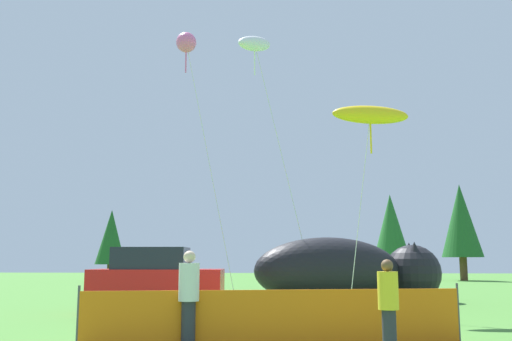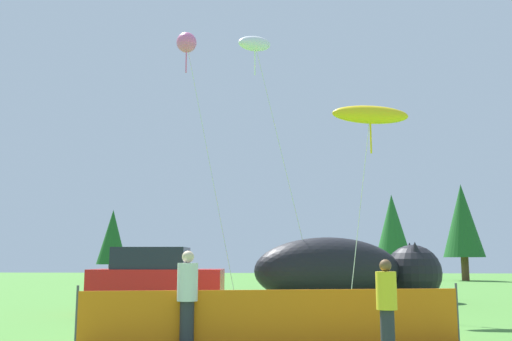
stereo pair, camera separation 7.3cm
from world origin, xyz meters
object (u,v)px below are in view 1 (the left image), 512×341
(spectator_in_black_shirt, at_px, (388,303))
(spectator_in_grey_shirt, at_px, (189,294))
(kite_white_ghost, at_px, (255,45))
(parked_car, at_px, (156,281))
(inflatable_cat, at_px, (347,273))
(kite_pink_octopus, at_px, (187,44))
(folding_chair, at_px, (349,312))
(kite_yellow_hero, at_px, (370,115))

(spectator_in_black_shirt, xyz_separation_m, spectator_in_grey_shirt, (-3.81, 0.70, 0.09))
(spectator_in_grey_shirt, xyz_separation_m, kite_white_ghost, (0.51, 10.33, 9.23))
(parked_car, height_order, inflatable_cat, inflatable_cat)
(inflatable_cat, xyz_separation_m, kite_pink_octopus, (-6.45, -1.06, 9.35))
(inflatable_cat, bearing_deg, kite_white_ghost, 177.25)
(kite_white_ghost, height_order, kite_pink_octopus, kite_pink_octopus)
(folding_chair, bearing_deg, kite_white_ghost, -47.69)
(spectator_in_grey_shirt, xyz_separation_m, kite_pink_octopus, (-2.37, 10.72, 9.51))
(inflatable_cat, relative_size, spectator_in_black_shirt, 4.70)
(kite_white_ghost, bearing_deg, kite_yellow_hero, -38.46)
(folding_chair, bearing_deg, kite_pink_octopus, -33.28)
(parked_car, xyz_separation_m, spectator_in_grey_shirt, (2.42, -6.88, 0.01))
(folding_chair, xyz_separation_m, inflatable_cat, (0.78, 9.83, 0.66))
(inflatable_cat, height_order, kite_yellow_hero, kite_yellow_hero)
(inflatable_cat, xyz_separation_m, kite_yellow_hero, (0.50, -4.69, 5.24))
(kite_white_ghost, bearing_deg, inflatable_cat, 22.08)
(kite_white_ghost, relative_size, kite_pink_octopus, 0.99)
(spectator_in_black_shirt, height_order, kite_white_ghost, kite_white_ghost)
(spectator_in_grey_shirt, bearing_deg, kite_pink_octopus, 102.45)
(spectator_in_black_shirt, xyz_separation_m, kite_white_ghost, (-3.31, 11.03, 9.33))
(parked_car, distance_m, spectator_in_black_shirt, 9.81)
(spectator_in_black_shirt, distance_m, kite_pink_octopus, 16.15)
(spectator_in_grey_shirt, height_order, kite_yellow_hero, kite_yellow_hero)
(inflatable_cat, distance_m, spectator_in_grey_shirt, 12.47)
(parked_car, bearing_deg, kite_pink_octopus, 86.30)
(parked_car, bearing_deg, spectator_in_black_shirt, -53.46)
(inflatable_cat, height_order, spectator_in_black_shirt, inflatable_cat)
(kite_white_ghost, distance_m, kite_yellow_hero, 6.47)
(folding_chair, bearing_deg, kite_yellow_hero, -80.15)
(folding_chair, relative_size, kite_white_ghost, 0.08)
(kite_yellow_hero, bearing_deg, folding_chair, -103.97)
(parked_car, relative_size, spectator_in_grey_shirt, 2.26)
(folding_chair, distance_m, inflatable_cat, 9.88)
(inflatable_cat, distance_m, spectator_in_black_shirt, 12.49)
(spectator_in_black_shirt, height_order, kite_yellow_hero, kite_yellow_hero)
(parked_car, relative_size, inflatable_cat, 0.53)
(folding_chair, relative_size, inflatable_cat, 0.11)
(spectator_in_black_shirt, xyz_separation_m, kite_yellow_hero, (0.77, 7.79, 5.49))
(spectator_in_black_shirt, relative_size, kite_pink_octopus, 0.16)
(spectator_in_black_shirt, bearing_deg, parked_car, 129.44)
(inflatable_cat, distance_m, kite_white_ghost, 9.86)
(kite_pink_octopus, bearing_deg, inflatable_cat, 9.31)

